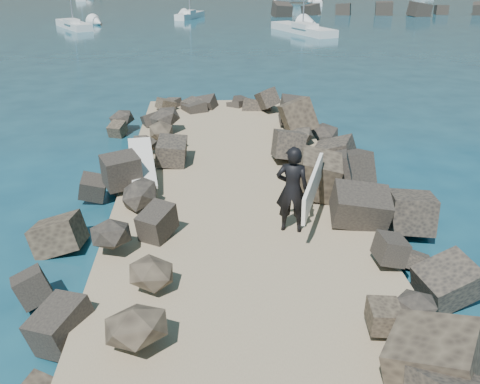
{
  "coord_description": "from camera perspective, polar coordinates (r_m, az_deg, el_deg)",
  "views": [
    {
      "loc": [
        -0.72,
        -11.59,
        6.11
      ],
      "look_at": [
        0.0,
        -1.0,
        1.5
      ],
      "focal_mm": 40.0,
      "sensor_mm": 36.0,
      "label": 1
    }
  ],
  "objects": [
    {
      "name": "surfer_with_board",
      "position": [
        11.58,
        5.91,
        0.32
      ],
      "size": [
        1.3,
        2.3,
        1.95
      ],
      "color": "black",
      "rests_on": "jetty"
    },
    {
      "name": "riprap_right",
      "position": [
        12.1,
        14.05,
        -4.92
      ],
      "size": [
        2.6,
        22.0,
        1.0
      ],
      "primitive_type": "cube",
      "color": "#272321",
      "rests_on": "ground"
    },
    {
      "name": "ground",
      "position": [
        13.12,
        -0.3,
        -4.28
      ],
      "size": [
        800.0,
        800.0,
        0.0
      ],
      "primitive_type": "plane",
      "color": "#0F384C",
      "rests_on": "ground"
    },
    {
      "name": "sailboat_a",
      "position": [
        56.9,
        -17.35,
        16.66
      ],
      "size": [
        4.74,
        6.88,
        8.46
      ],
      "color": "silver",
      "rests_on": "ground"
    },
    {
      "name": "jetty",
      "position": [
        11.24,
        0.35,
        -7.66
      ],
      "size": [
        6.0,
        26.0,
        0.6
      ],
      "primitive_type": "cube",
      "color": "#8C7759",
      "rests_on": "ground"
    },
    {
      "name": "surfboard_resting",
      "position": [
        14.58,
        -10.39,
        2.73
      ],
      "size": [
        1.0,
        2.57,
        0.08
      ],
      "primitive_type": "cube",
      "rotation": [
        0.0,
        0.0,
        0.15
      ],
      "color": "silver",
      "rests_on": "riprap_left"
    },
    {
      "name": "sailboat_b",
      "position": [
        64.39,
        -5.37,
        18.24
      ],
      "size": [
        3.39,
        5.55,
        6.84
      ],
      "color": "silver",
      "rests_on": "ground"
    },
    {
      "name": "sailboat_d",
      "position": [
        85.33,
        8.22,
        19.38
      ],
      "size": [
        2.43,
        6.4,
        7.63
      ],
      "color": "silver",
      "rests_on": "ground"
    },
    {
      "name": "riprap_left",
      "position": [
        11.75,
        -14.16,
        -5.84
      ],
      "size": [
        2.6,
        22.0,
        1.0
      ],
      "primitive_type": "cube",
      "color": "black",
      "rests_on": "ground"
    },
    {
      "name": "sailboat_c",
      "position": [
        51.37,
        6.73,
        16.88
      ],
      "size": [
        4.92,
        8.82,
        10.33
      ],
      "color": "silver",
      "rests_on": "ground"
    }
  ]
}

